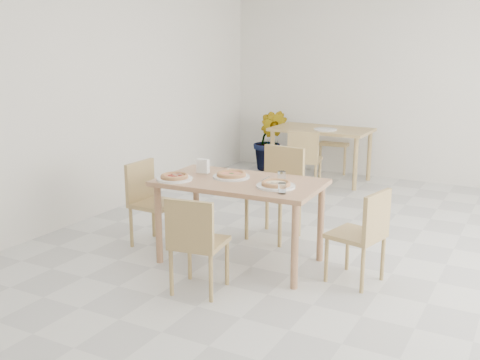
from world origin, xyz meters
The scene contains 21 objects.
main_table centered at (-0.90, -0.37, 0.66)m, with size 1.45×0.87×0.75m.
chair_south centered at (-0.88, -1.13, 0.45)m, with size 0.44×0.44×0.78m.
chair_north centered at (-0.90, 0.43, 0.52)m, with size 0.49×0.49×0.90m.
chair_west centered at (-1.89, -0.37, 0.47)m, with size 0.41×0.41×0.81m.
chair_east centered at (0.20, -0.31, 0.45)m, with size 0.46×0.46×0.78m.
plate_margherita centered at (-1.01, -0.32, 0.76)m, with size 0.33×0.33×0.02m, color white.
plate_mushroom centered at (-0.52, -0.44, 0.76)m, with size 0.32×0.32×0.02m, color white.
plate_pepperoni centered at (-1.41, -0.63, 0.76)m, with size 0.31×0.31×0.02m, color white.
pizza_margherita centered at (-1.01, -0.32, 0.78)m, with size 0.29×0.29×0.03m.
pizza_mushroom centered at (-0.52, -0.44, 0.78)m, with size 0.31×0.31×0.03m.
pizza_pepperoni centered at (-1.41, -0.63, 0.78)m, with size 0.30×0.30×0.03m.
tumbler_a centered at (-0.56, -0.24, 0.80)m, with size 0.07×0.07×0.09m, color white.
tumbler_b centered at (-0.39, -0.60, 0.79)m, with size 0.07×0.07×0.09m, color white.
napkin_holder centered at (-1.31, -0.32, 0.82)m, with size 0.12×0.06×0.14m.
fork_a centered at (-1.20, -0.11, 0.75)m, with size 0.02×0.18×0.01m, color silver.
fork_b centered at (-0.72, -0.22, 0.75)m, with size 0.02×0.18×0.01m, color silver.
second_table centered at (-1.37, 2.90, 0.66)m, with size 1.36×0.79×0.75m.
chair_back_s centered at (-1.34, 2.20, 0.47)m, with size 0.47×0.47×0.81m.
chair_back_n centered at (-1.37, 3.61, 0.51)m, with size 0.47×0.47×0.88m.
plate_empty centered at (-1.26, 2.76, 0.76)m, with size 0.31×0.31×0.02m, color white.
potted_plant centered at (-2.29, 3.15, 0.47)m, with size 0.51×0.41×0.94m, color #206D29.
Camera 1 is at (1.37, -4.53, 1.91)m, focal length 42.00 mm.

